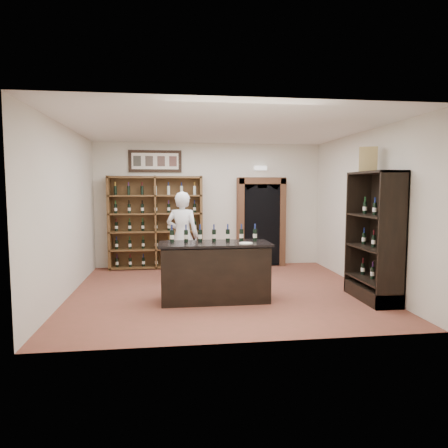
{
  "coord_description": "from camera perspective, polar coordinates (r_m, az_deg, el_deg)",
  "views": [
    {
      "loc": [
        -0.91,
        -7.25,
        1.94
      ],
      "look_at": [
        0.07,
        0.3,
        1.23
      ],
      "focal_mm": 32.0,
      "sensor_mm": 36.0,
      "label": 1
    }
  ],
  "objects": [
    {
      "name": "wall_back",
      "position": [
        9.8,
        -2.07,
        2.74
      ],
      "size": [
        5.5,
        0.04,
        3.0
      ],
      "primitive_type": "cube",
      "color": "silver",
      "rests_on": "ground"
    },
    {
      "name": "wall_left",
      "position": [
        7.49,
        -21.62,
        1.58
      ],
      "size": [
        0.04,
        5.0,
        3.0
      ],
      "primitive_type": "cube",
      "color": "silver",
      "rests_on": "ground"
    },
    {
      "name": "counter_bottle_3",
      "position": [
        6.88,
        -1.44,
        -1.63
      ],
      "size": [
        0.07,
        0.07,
        0.3
      ],
      "color": "black",
      "rests_on": "tasting_counter"
    },
    {
      "name": "ceiling",
      "position": [
        7.38,
        -0.27,
        13.58
      ],
      "size": [
        5.5,
        5.5,
        0.0
      ],
      "primitive_type": "plane",
      "rotation": [
        3.14,
        0.0,
        0.0
      ],
      "color": "white",
      "rests_on": "wall_back"
    },
    {
      "name": "wine_crate",
      "position": [
        7.43,
        19.89,
        8.67
      ],
      "size": [
        0.33,
        0.24,
        0.43
      ],
      "primitive_type": "cube",
      "rotation": [
        0.0,
        0.0,
        -0.44
      ],
      "color": "tan",
      "rests_on": "side_cabinet"
    },
    {
      "name": "counter_bottle_0",
      "position": [
        6.84,
        -7.45,
        -1.71
      ],
      "size": [
        0.07,
        0.07,
        0.3
      ],
      "color": "black",
      "rests_on": "tasting_counter"
    },
    {
      "name": "counter_bottle_1",
      "position": [
        6.85,
        -5.44,
        -1.68
      ],
      "size": [
        0.07,
        0.07,
        0.3
      ],
      "color": "black",
      "rests_on": "tasting_counter"
    },
    {
      "name": "floor",
      "position": [
        7.56,
        -0.26,
        -9.55
      ],
      "size": [
        5.5,
        5.5,
        0.0
      ],
      "primitive_type": "plane",
      "color": "brown",
      "rests_on": "ground"
    },
    {
      "name": "emergency_light",
      "position": [
        9.92,
        5.23,
        7.95
      ],
      "size": [
        0.3,
        0.1,
        0.1
      ],
      "primitive_type": "cube",
      "color": "white",
      "rests_on": "wall_back"
    },
    {
      "name": "counter_bottle_2",
      "position": [
        6.86,
        -3.44,
        -1.66
      ],
      "size": [
        0.07,
        0.07,
        0.3
      ],
      "color": "black",
      "rests_on": "tasting_counter"
    },
    {
      "name": "side_cabinet",
      "position": [
        7.31,
        20.77,
        -4.36
      ],
      "size": [
        0.48,
        1.2,
        2.2
      ],
      "color": "black",
      "rests_on": "ground"
    },
    {
      "name": "arched_doorway",
      "position": [
        9.85,
        5.29,
        0.63
      ],
      "size": [
        1.17,
        0.35,
        2.17
      ],
      "color": "black",
      "rests_on": "ground"
    },
    {
      "name": "framed_picture",
      "position": [
        9.75,
        -9.8,
        8.83
      ],
      "size": [
        1.25,
        0.04,
        0.52
      ],
      "primitive_type": "cube",
      "color": "black",
      "rests_on": "wall_back"
    },
    {
      "name": "counter_bottle_5",
      "position": [
        6.94,
        2.5,
        -1.56
      ],
      "size": [
        0.07,
        0.07,
        0.3
      ],
      "color": "black",
      "rests_on": "tasting_counter"
    },
    {
      "name": "wine_shelf",
      "position": [
        9.63,
        -9.7,
        0.24
      ],
      "size": [
        2.2,
        0.38,
        2.2
      ],
      "color": "brown",
      "rests_on": "ground"
    },
    {
      "name": "wall_right",
      "position": [
        8.13,
        19.36,
        1.92
      ],
      "size": [
        0.04,
        5.0,
        3.0
      ],
      "primitive_type": "cube",
      "color": "silver",
      "rests_on": "ground"
    },
    {
      "name": "tasting_counter",
      "position": [
        6.84,
        -1.3,
        -6.88
      ],
      "size": [
        1.88,
        0.78,
        1.0
      ],
      "color": "black",
      "rests_on": "ground"
    },
    {
      "name": "plate",
      "position": [
        6.62,
        3.15,
        -2.77
      ],
      "size": [
        0.22,
        0.22,
        0.02
      ],
      "primitive_type": "cylinder",
      "color": "white",
      "rests_on": "tasting_counter"
    },
    {
      "name": "counter_bottle_6",
      "position": [
        6.99,
        4.44,
        -1.53
      ],
      "size": [
        0.07,
        0.07,
        0.3
      ],
      "color": "black",
      "rests_on": "tasting_counter"
    },
    {
      "name": "counter_bottle_4",
      "position": [
        6.91,
        0.54,
        -1.6
      ],
      "size": [
        0.07,
        0.07,
        0.3
      ],
      "color": "black",
      "rests_on": "tasting_counter"
    },
    {
      "name": "shopkeeper",
      "position": [
        8.27,
        -5.95,
        -1.76
      ],
      "size": [
        0.78,
        0.62,
        1.85
      ],
      "primitive_type": "imported",
      "rotation": [
        0.0,
        0.0,
        2.84
      ],
      "color": "white",
      "rests_on": "ground"
    }
  ]
}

